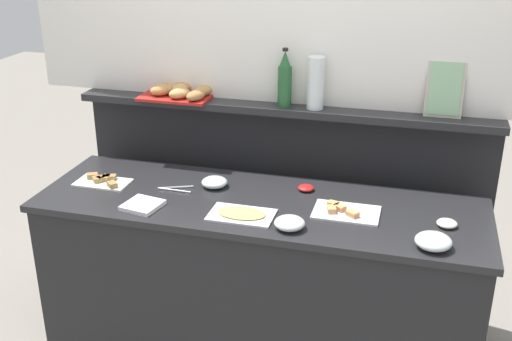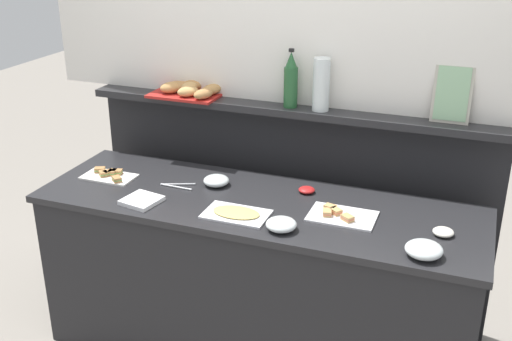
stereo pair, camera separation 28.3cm
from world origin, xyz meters
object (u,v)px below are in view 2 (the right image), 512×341
Objects in this scene: framed_picture at (452,94)px; water_carafe at (321,84)px; bread_basket at (189,90)px; sandwich_platter_side at (340,215)px; condiment_bowl_teal at (307,190)px; cold_cuts_platter at (236,213)px; napkin_stack at (142,200)px; glass_bowl_small at (281,225)px; sandwich_platter_front at (109,175)px; serving_tongs at (176,186)px; wine_bottle_green at (291,81)px; condiment_bowl_cream at (443,232)px; glass_bowl_medium at (424,250)px; glass_bowl_large at (216,181)px.

framed_picture is 1.05× the size of water_carafe.
water_carafe reaches higher than bread_basket.
framed_picture is at bearing 51.06° from sandwich_platter_side.
water_carafe is at bearing 93.12° from condiment_bowl_teal.
cold_cuts_platter is (-0.47, -0.16, -0.00)m from sandwich_platter_side.
condiment_bowl_teal is at bearing 28.84° from napkin_stack.
glass_bowl_small is at bearing -88.21° from water_carafe.
sandwich_platter_front is 0.92× the size of cold_cuts_platter.
napkin_stack is (-0.07, -0.24, 0.01)m from serving_tongs.
sandwich_platter_side is 0.81m from wine_bottle_green.
glass_bowl_small reaches higher than serving_tongs.
bread_basket is 1.46× the size of water_carafe.
condiment_bowl_cream reaches higher than cold_cuts_platter.
bread_basket reaches higher than sandwich_platter_side.
sandwich_platter_side is 1.08× the size of framed_picture.
water_carafe is (-0.66, 0.71, 0.48)m from glass_bowl_medium.
sandwich_platter_side is at bearing 150.81° from glass_bowl_medium.
framed_picture reaches higher than water_carafe.
wine_bottle_green reaches higher than sandwich_platter_front.
glass_bowl_large is 0.42m from napkin_stack.
serving_tongs is (-0.19, -0.09, -0.02)m from glass_bowl_large.
wine_bottle_green reaches higher than glass_bowl_medium.
wine_bottle_green is 0.83m from framed_picture.
condiment_bowl_teal reaches higher than cold_cuts_platter.
condiment_bowl_cream is 0.73m from framed_picture.
condiment_bowl_cream is at bearing -17.64° from condiment_bowl_teal.
bread_basket reaches higher than cold_cuts_platter.
wine_bottle_green is at bearing 84.72° from cold_cuts_platter.
serving_tongs is at bearing -138.10° from wine_bottle_green.
serving_tongs is (-1.37, 0.05, -0.01)m from condiment_bowl_cream.
water_carafe is at bearing 42.68° from napkin_stack.
wine_bottle_green is (-0.41, 0.48, 0.50)m from sandwich_platter_side.
framed_picture is at bearing 19.73° from serving_tongs.
cold_cuts_platter is 1.22m from framed_picture.
water_carafe is (0.17, -0.00, -0.00)m from wine_bottle_green.
water_carafe reaches higher than condiment_bowl_teal.
sandwich_platter_side reaches higher than condiment_bowl_cream.
condiment_bowl_teal is at bearing 90.99° from glass_bowl_small.
glass_bowl_large is at bearing 24.65° from serving_tongs.
glass_bowl_large is at bearing 143.88° from glass_bowl_small.
glass_bowl_large is 1.19m from condiment_bowl_cream.
condiment_bowl_teal is at bearing 14.33° from serving_tongs.
bread_basket is at bearing 138.99° from glass_bowl_small.
napkin_stack is at bearing -152.93° from framed_picture.
serving_tongs is at bearing -165.67° from condiment_bowl_teal.
glass_bowl_large is 1.61× the size of condiment_bowl_teal.
sandwich_platter_side is at bearing -10.42° from glass_bowl_large.
sandwich_platter_front is 1.03× the size of water_carafe.
glass_bowl_small reaches higher than sandwich_platter_side.
cold_cuts_platter is at bearing -142.88° from framed_picture.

